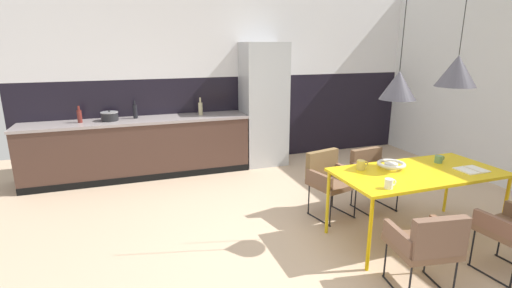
# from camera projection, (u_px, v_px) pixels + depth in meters

# --- Properties ---
(ground_plane) EXTENTS (9.01, 9.01, 0.00)m
(ground_plane) POSITION_uv_depth(u_px,v_px,m) (318.00, 245.00, 3.92)
(ground_plane) COLOR tan
(back_wall_splashback_dark) EXTENTS (6.93, 0.12, 1.50)m
(back_wall_splashback_dark) POSITION_uv_depth(u_px,v_px,m) (233.00, 119.00, 6.63)
(back_wall_splashback_dark) COLOR black
(back_wall_splashback_dark) RESTS_ON ground
(back_wall_panel_upper) EXTENTS (6.93, 0.12, 1.50)m
(back_wall_panel_upper) POSITION_uv_depth(u_px,v_px,m) (232.00, 31.00, 6.25)
(back_wall_panel_upper) COLOR silver
(back_wall_panel_upper) RESTS_ON back_wall_splashback_dark
(kitchen_counter) EXTENTS (3.40, 0.63, 0.91)m
(kitchen_counter) POSITION_uv_depth(u_px,v_px,m) (140.00, 148.00, 5.86)
(kitchen_counter) COLOR #452E25
(kitchen_counter) RESTS_ON ground
(refrigerator_column) EXTENTS (0.72, 0.60, 2.07)m
(refrigerator_column) POSITION_uv_depth(u_px,v_px,m) (264.00, 105.00, 6.37)
(refrigerator_column) COLOR #ADAFB2
(refrigerator_column) RESTS_ON ground
(dining_table) EXTENTS (1.75, 0.84, 0.75)m
(dining_table) POSITION_uv_depth(u_px,v_px,m) (418.00, 175.00, 3.90)
(dining_table) COLOR gold
(dining_table) RESTS_ON ground
(armchair_corner_seat) EXTENTS (0.53, 0.52, 0.75)m
(armchair_corner_seat) POSITION_uv_depth(u_px,v_px,m) (372.00, 170.00, 4.71)
(armchair_corner_seat) COLOR brown
(armchair_corner_seat) RESTS_ON ground
(armchair_facing_counter) EXTENTS (0.57, 0.56, 0.78)m
(armchair_facing_counter) POSITION_uv_depth(u_px,v_px,m) (329.00, 175.00, 4.50)
(armchair_facing_counter) COLOR brown
(armchair_facing_counter) RESTS_ON ground
(armchair_head_of_table) EXTENTS (0.55, 0.54, 0.75)m
(armchair_head_of_table) POSITION_uv_depth(u_px,v_px,m) (428.00, 242.00, 3.02)
(armchair_head_of_table) COLOR brown
(armchair_head_of_table) RESTS_ON ground
(fruit_bowl) EXTENTS (0.30, 0.30, 0.07)m
(fruit_bowl) POSITION_uv_depth(u_px,v_px,m) (391.00, 164.00, 3.97)
(fruit_bowl) COLOR silver
(fruit_bowl) RESTS_ON dining_table
(open_book) EXTENTS (0.28, 0.23, 0.02)m
(open_book) POSITION_uv_depth(u_px,v_px,m) (471.00, 170.00, 3.91)
(open_book) COLOR white
(open_book) RESTS_ON dining_table
(mug_tall_blue) EXTENTS (0.13, 0.09, 0.10)m
(mug_tall_blue) POSITION_uv_depth(u_px,v_px,m) (361.00, 165.00, 3.93)
(mug_tall_blue) COLOR gold
(mug_tall_blue) RESTS_ON dining_table
(mug_wide_latte) EXTENTS (0.12, 0.08, 0.08)m
(mug_wide_latte) POSITION_uv_depth(u_px,v_px,m) (439.00, 159.00, 4.16)
(mug_wide_latte) COLOR #5B8456
(mug_wide_latte) RESTS_ON dining_table
(mug_short_terracotta) EXTENTS (0.12, 0.08, 0.09)m
(mug_short_terracotta) POSITION_uv_depth(u_px,v_px,m) (389.00, 184.00, 3.42)
(mug_short_terracotta) COLOR white
(mug_short_terracotta) RESTS_ON dining_table
(cooking_pot) EXTENTS (0.25, 0.25, 0.16)m
(cooking_pot) POSITION_uv_depth(u_px,v_px,m) (110.00, 116.00, 5.63)
(cooking_pot) COLOR black
(cooking_pot) RESTS_ON kitchen_counter
(bottle_spice_small) EXTENTS (0.07, 0.07, 0.28)m
(bottle_spice_small) POSITION_uv_depth(u_px,v_px,m) (200.00, 108.00, 6.08)
(bottle_spice_small) COLOR tan
(bottle_spice_small) RESTS_ON kitchen_counter
(bottle_vinegar_dark) EXTENTS (0.07, 0.07, 0.25)m
(bottle_vinegar_dark) POSITION_uv_depth(u_px,v_px,m) (79.00, 116.00, 5.48)
(bottle_vinegar_dark) COLOR maroon
(bottle_vinegar_dark) RESTS_ON kitchen_counter
(bottle_oil_tall) EXTENTS (0.07, 0.07, 0.28)m
(bottle_oil_tall) POSITION_uv_depth(u_px,v_px,m) (135.00, 111.00, 5.80)
(bottle_oil_tall) COLOR black
(bottle_oil_tall) RESTS_ON kitchen_counter
(pendant_lamp_over_table_near) EXTENTS (0.34, 0.34, 1.42)m
(pendant_lamp_over_table_near) POSITION_uv_depth(u_px,v_px,m) (398.00, 85.00, 3.56)
(pendant_lamp_over_table_near) COLOR black
(pendant_lamp_over_table_far) EXTENTS (0.40, 0.40, 1.32)m
(pendant_lamp_over_table_far) POSITION_uv_depth(u_px,v_px,m) (457.00, 71.00, 3.75)
(pendant_lamp_over_table_far) COLOR black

